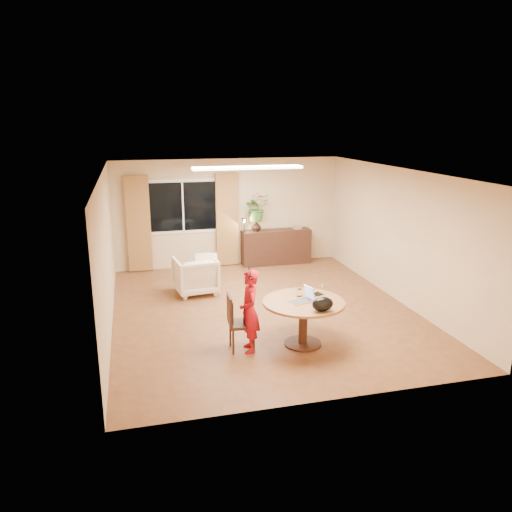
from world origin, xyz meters
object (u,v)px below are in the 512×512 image
Objects in this scene: dining_chair at (242,322)px; armchair at (196,275)px; sideboard at (276,247)px; dining_table at (303,310)px; child at (250,311)px.

dining_chair reaches higher than armchair.
dining_chair is at bearing 89.88° from armchair.
armchair is 0.49× the size of sideboard.
dining_table is 3.19m from armchair.
dining_table is at bearing -101.20° from sideboard.
child is at bearing 91.80° from armchair.
dining_chair is 0.69× the size of child.
child reaches higher than dining_chair.
armchair reaches higher than dining_table.
child is 1.55× the size of armchair.
dining_table is 0.99m from dining_chair.
child reaches higher than armchair.
dining_table is at bearing 92.83° from child.
dining_table is at bearing 107.53° from armchair.
armchair is at bearing 114.66° from dining_table.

